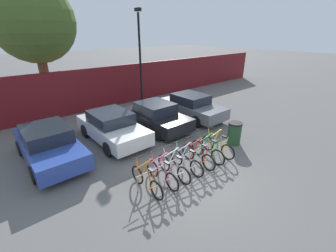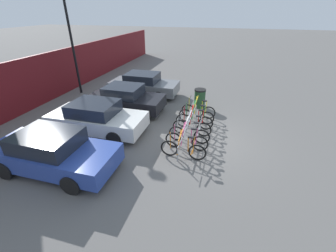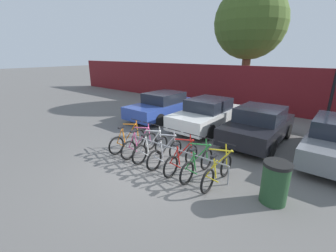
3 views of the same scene
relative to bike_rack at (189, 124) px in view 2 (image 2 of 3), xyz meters
The scene contains 16 objects.
ground_plane 0.85m from the bike_rack, 104.35° to the right, with size 120.00×120.00×0.00m, color #605E5B.
hoarding_wall 8.87m from the bike_rack, 91.12° to the left, with size 36.00×0.16×2.68m, color maroon.
bike_rack is the anchor object (origin of this frame).
bicycle_orange 1.81m from the bike_rack, behind, with size 0.68×1.71×1.05m.
bicycle_pink 1.19m from the bike_rack, behind, with size 0.68×1.71×1.05m.
bicycle_white 0.67m from the bike_rack, 167.00° to the right, with size 0.68×1.71×1.05m.
bicycle_silver 0.19m from the bike_rack, 97.22° to the right, with size 0.68×1.71×1.05m.
bicycle_red 0.65m from the bike_rack, 13.50° to the right, with size 0.68×1.71×1.05m.
bicycle_green 1.19m from the bike_rack, ahead, with size 0.68×1.71×1.05m.
bicycle_yellow 1.81m from the bike_rack, ahead, with size 0.68×1.71×1.05m.
car_blue 5.33m from the bike_rack, 132.45° to the left, with size 1.91×4.29×1.40m.
car_white 4.01m from the bike_rack, 102.37° to the left, with size 1.91×4.17×1.40m.
car_black 4.01m from the bike_rack, 66.88° to the left, with size 1.91×3.92×1.40m.
car_grey 5.56m from the bike_rack, 41.28° to the left, with size 1.91×4.21×1.40m.
lamp_post 9.05m from the bike_rack, 65.97° to the left, with size 0.24×0.44×6.12m.
trash_bin 3.20m from the bike_rack, ahead, with size 0.63×0.63×1.03m.
Camera 2 is at (-8.36, -0.79, 4.95)m, focal length 24.00 mm.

